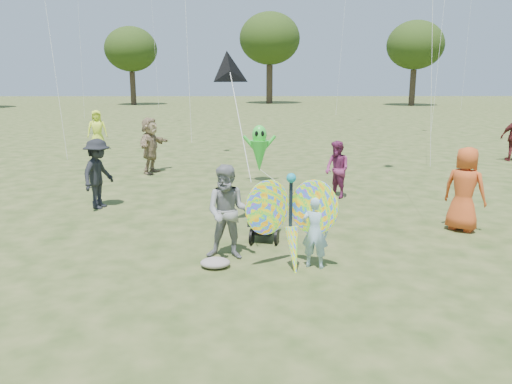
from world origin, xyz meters
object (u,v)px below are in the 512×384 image
crowd_e (337,169)px  butterfly_kite (292,221)px  child_girl (315,232)px  crowd_b (98,174)px  crowd_a (465,189)px  crowd_d (150,145)px  alien_kite (259,150)px  adult_man (228,212)px  crowd_g (97,130)px  jogging_stroller (264,208)px

crowd_e → butterfly_kite: butterfly_kite is taller
child_girl → crowd_b: crowd_b is taller
child_girl → crowd_b: size_ratio=0.73×
child_girl → crowd_b: 6.23m
crowd_b → crowd_e: (5.99, 1.05, -0.10)m
crowd_a → crowd_b: (-8.13, 1.92, -0.03)m
child_girl → crowd_e: crowd_e is taller
crowd_d → alien_kite: bearing=-97.0°
crowd_b → alien_kite: alien_kite is taller
crowd_b → butterfly_kite: size_ratio=0.93×
adult_man → crowd_g: size_ratio=0.96×
crowd_e → alien_kite: (-2.02, 2.07, 0.21)m
crowd_d → butterfly_kite: size_ratio=1.02×
crowd_b → crowd_d: crowd_d is taller
adult_man → crowd_a: size_ratio=0.95×
crowd_d → crowd_e: (5.62, -3.55, -0.17)m
crowd_e → crowd_g: 12.88m
alien_kite → crowd_e: bearing=-45.7°
crowd_d → crowd_e: 6.65m
child_girl → adult_man: bearing=1.9°
crowd_e → alien_kite: alien_kite is taller
jogging_stroller → crowd_e: bearing=73.5°
adult_man → crowd_d: (-2.94, 8.13, 0.09)m
crowd_e → jogging_stroller: size_ratio=1.36×
jogging_stroller → child_girl: bearing=-48.7°
alien_kite → crowd_g: bearing=134.9°
crowd_a → child_girl: bearing=73.7°
jogging_stroller → butterfly_kite: butterfly_kite is taller
crowd_a → jogging_stroller: crowd_a is taller
butterfly_kite → child_girl: bearing=9.0°
adult_man → crowd_g: 15.14m
adult_man → crowd_e: bearing=66.6°
jogging_stroller → crowd_a: bearing=20.7°
child_girl → adult_man: 1.55m
crowd_d → crowd_g: 6.57m
crowd_e → crowd_g: bearing=-165.3°
child_girl → adult_man: adult_man is taller
crowd_e → butterfly_kite: (-1.61, -5.10, 0.08)m
butterfly_kite → alien_kite: 7.19m
child_girl → crowd_g: (-7.86, 14.18, 0.25)m
crowd_b → jogging_stroller: bearing=-105.5°
crowd_b → crowd_e: 6.09m
adult_man → crowd_d: bearing=116.8°
crowd_b → alien_kite: 5.05m
crowd_b → jogging_stroller: 4.65m
child_girl → crowd_b: bearing=-20.6°
crowd_b → alien_kite: size_ratio=0.98×
crowd_d → butterfly_kite: (4.01, -8.65, -0.10)m
butterfly_kite → alien_kite: bearing=93.3°
crowd_a → jogging_stroller: size_ratio=1.59×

